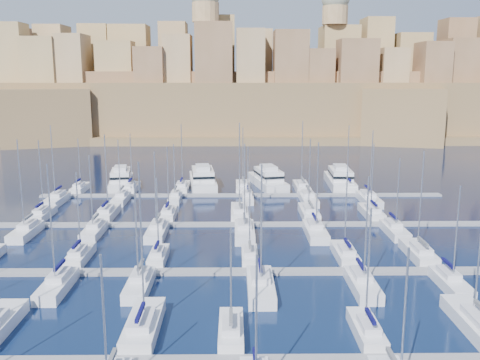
{
  "coord_description": "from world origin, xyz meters",
  "views": [
    {
      "loc": [
        -1.47,
        -77.29,
        25.37
      ],
      "look_at": [
        -0.56,
        6.0,
        8.68
      ],
      "focal_mm": 40.0,
      "sensor_mm": 36.0,
      "label": 1
    }
  ],
  "objects_px": {
    "sailboat_4": "(367,330)",
    "motor_yacht_c": "(268,179)",
    "motor_yacht_b": "(203,179)",
    "sailboat_2": "(143,325)",
    "motor_yacht_d": "(340,179)",
    "motor_yacht_a": "(121,180)"
  },
  "relations": [
    {
      "from": "sailboat_4",
      "to": "motor_yacht_c",
      "type": "relative_size",
      "value": 0.73
    },
    {
      "from": "motor_yacht_b",
      "to": "motor_yacht_c",
      "type": "bearing_deg",
      "value": -1.72
    },
    {
      "from": "sailboat_2",
      "to": "motor_yacht_d",
      "type": "height_order",
      "value": "sailboat_2"
    },
    {
      "from": "motor_yacht_b",
      "to": "sailboat_2",
      "type": "bearing_deg",
      "value": -91.53
    },
    {
      "from": "motor_yacht_a",
      "to": "motor_yacht_c",
      "type": "bearing_deg",
      "value": 1.23
    },
    {
      "from": "sailboat_4",
      "to": "motor_yacht_b",
      "type": "distance_m",
      "value": 74.19
    },
    {
      "from": "motor_yacht_a",
      "to": "motor_yacht_c",
      "type": "height_order",
      "value": "same"
    },
    {
      "from": "motor_yacht_a",
      "to": "motor_yacht_c",
      "type": "relative_size",
      "value": 0.91
    },
    {
      "from": "sailboat_4",
      "to": "motor_yacht_c",
      "type": "xyz_separation_m",
      "value": [
        -5.29,
        70.95,
        1.0
      ]
    },
    {
      "from": "sailboat_4",
      "to": "motor_yacht_d",
      "type": "relative_size",
      "value": 0.75
    },
    {
      "from": "sailboat_4",
      "to": "motor_yacht_a",
      "type": "relative_size",
      "value": 0.8
    },
    {
      "from": "sailboat_2",
      "to": "motor_yacht_c",
      "type": "bearing_deg",
      "value": 76.53
    },
    {
      "from": "motor_yacht_d",
      "to": "sailboat_4",
      "type": "bearing_deg",
      "value": -98.96
    },
    {
      "from": "sailboat_2",
      "to": "sailboat_4",
      "type": "distance_m",
      "value": 22.04
    },
    {
      "from": "sailboat_4",
      "to": "motor_yacht_d",
      "type": "bearing_deg",
      "value": 81.04
    },
    {
      "from": "motor_yacht_a",
      "to": "motor_yacht_b",
      "type": "bearing_deg",
      "value": 3.6
    },
    {
      "from": "sailboat_4",
      "to": "motor_yacht_a",
      "type": "height_order",
      "value": "sailboat_4"
    },
    {
      "from": "motor_yacht_c",
      "to": "motor_yacht_b",
      "type": "bearing_deg",
      "value": 178.28
    },
    {
      "from": "motor_yacht_d",
      "to": "motor_yacht_c",
      "type": "bearing_deg",
      "value": -179.95
    },
    {
      "from": "sailboat_4",
      "to": "motor_yacht_a",
      "type": "bearing_deg",
      "value": 118.73
    },
    {
      "from": "sailboat_2",
      "to": "motor_yacht_d",
      "type": "distance_m",
      "value": 77.29
    },
    {
      "from": "sailboat_2",
      "to": "motor_yacht_c",
      "type": "xyz_separation_m",
      "value": [
        16.72,
        69.77,
        0.94
      ]
    }
  ]
}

